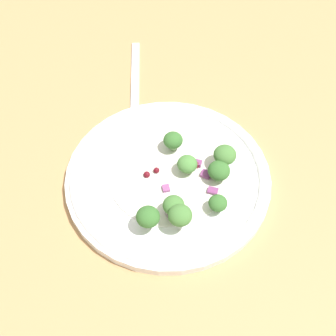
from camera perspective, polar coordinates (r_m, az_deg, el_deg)
ground_plane at (r=58.31cm, az=2.33°, el=-1.78°), size 180.00×180.00×2.00cm
plate at (r=56.45cm, az=0.00°, el=-1.11°), size 25.68×25.68×1.70cm
dressing_pool at (r=56.09cm, az=0.00°, el=-0.85°), size 14.90×14.90×0.20cm
broccoli_floret_0 at (r=55.72cm, az=7.22°, el=1.63°), size 2.83×2.83×2.87cm
broccoli_floret_1 at (r=50.20cm, az=1.53°, el=-6.06°), size 2.75×2.75×2.79cm
broccoli_floret_2 at (r=51.66cm, az=0.43°, el=-4.72°), size 2.54×2.54×2.57cm
broccoli_floret_3 at (r=52.48cm, az=6.34°, el=-4.48°), size 2.21×2.21×2.24cm
broccoli_floret_4 at (r=54.98cm, az=2.50°, el=0.09°), size 2.51×2.51×2.54cm
broccoli_floret_5 at (r=57.35cm, az=0.64°, el=3.51°), size 2.50×2.50×2.53cm
broccoli_floret_6 at (r=54.75cm, az=6.45°, el=-0.45°), size 2.73×2.73×2.76cm
broccoli_floret_7 at (r=50.41cm, az=-2.55°, el=-6.24°), size 2.71×2.71×2.75cm
cranberry_0 at (r=51.78cm, az=2.12°, el=-6.44°), size 0.77×0.77×0.77cm
cranberry_1 at (r=55.69cm, az=5.65°, el=-1.07°), size 0.74×0.74×0.74cm
cranberry_2 at (r=56.05cm, az=-1.48°, el=-0.29°), size 0.75×0.75×0.75cm
cranberry_3 at (r=56.69cm, az=3.69°, el=0.39°), size 0.82×0.82×0.82cm
cranberry_4 at (r=55.76cm, az=-2.71°, el=-0.83°), size 0.83×0.83×0.83cm
onion_bit_0 at (r=56.78cm, az=3.67°, el=0.63°), size 1.20×0.89×0.57cm
onion_bit_1 at (r=56.15cm, az=4.89°, el=-0.51°), size 1.31×1.19×0.50cm
onion_bit_2 at (r=56.16cm, az=6.52°, el=-0.50°), size 1.36×1.07×0.39cm
onion_bit_3 at (r=54.55cm, az=5.70°, el=-2.88°), size 1.26×0.90×0.33cm
onion_bit_4 at (r=52.50cm, az=0.57°, el=-5.61°), size 1.55×1.52×0.50cm
onion_bit_5 at (r=54.60cm, az=-0.25°, el=-2.60°), size 1.22×1.27×0.45cm
fork at (r=68.13cm, az=-4.20°, el=10.11°), size 7.39×18.26×0.50cm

